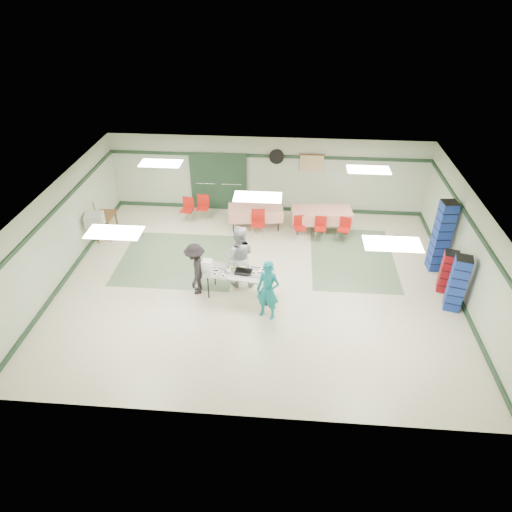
# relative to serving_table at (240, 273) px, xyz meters

# --- Properties ---
(floor) EXTENTS (11.00, 11.00, 0.00)m
(floor) POSITION_rel_serving_table_xyz_m (0.43, 0.59, -0.72)
(floor) COLOR beige
(floor) RESTS_ON ground
(ceiling) EXTENTS (11.00, 11.00, 0.00)m
(ceiling) POSITION_rel_serving_table_xyz_m (0.43, 0.59, 1.98)
(ceiling) COLOR white
(ceiling) RESTS_ON wall_back
(wall_back) EXTENTS (11.00, 0.00, 11.00)m
(wall_back) POSITION_rel_serving_table_xyz_m (0.43, 5.09, 0.63)
(wall_back) COLOR #B4C0A4
(wall_back) RESTS_ON floor
(wall_front) EXTENTS (11.00, 0.00, 11.00)m
(wall_front) POSITION_rel_serving_table_xyz_m (0.43, -3.91, 0.63)
(wall_front) COLOR #B4C0A4
(wall_front) RESTS_ON floor
(wall_left) EXTENTS (0.00, 9.00, 9.00)m
(wall_left) POSITION_rel_serving_table_xyz_m (-5.07, 0.59, 0.63)
(wall_left) COLOR #B4C0A4
(wall_left) RESTS_ON floor
(wall_right) EXTENTS (0.00, 9.00, 9.00)m
(wall_right) POSITION_rel_serving_table_xyz_m (5.93, 0.59, 0.63)
(wall_right) COLOR #B4C0A4
(wall_right) RESTS_ON floor
(trim_back) EXTENTS (11.00, 0.06, 0.10)m
(trim_back) POSITION_rel_serving_table_xyz_m (0.43, 5.06, 1.33)
(trim_back) COLOR #1E3723
(trim_back) RESTS_ON wall_back
(baseboard_back) EXTENTS (11.00, 0.06, 0.12)m
(baseboard_back) POSITION_rel_serving_table_xyz_m (0.43, 5.06, -0.66)
(baseboard_back) COLOR #1E3723
(baseboard_back) RESTS_ON floor
(trim_left) EXTENTS (0.06, 9.00, 0.10)m
(trim_left) POSITION_rel_serving_table_xyz_m (-5.04, 0.59, 1.33)
(trim_left) COLOR #1E3723
(trim_left) RESTS_ON wall_back
(baseboard_left) EXTENTS (0.06, 9.00, 0.12)m
(baseboard_left) POSITION_rel_serving_table_xyz_m (-5.04, 0.59, -0.66)
(baseboard_left) COLOR #1E3723
(baseboard_left) RESTS_ON floor
(trim_right) EXTENTS (0.06, 9.00, 0.10)m
(trim_right) POSITION_rel_serving_table_xyz_m (5.90, 0.59, 1.33)
(trim_right) COLOR #1E3723
(trim_right) RESTS_ON wall_back
(baseboard_right) EXTENTS (0.06, 9.00, 0.12)m
(baseboard_right) POSITION_rel_serving_table_xyz_m (5.90, 0.59, -0.66)
(baseboard_right) COLOR #1E3723
(baseboard_right) RESTS_ON floor
(green_patch_a) EXTENTS (3.50, 3.00, 0.01)m
(green_patch_a) POSITION_rel_serving_table_xyz_m (-2.07, 1.59, -0.71)
(green_patch_a) COLOR #637C5B
(green_patch_a) RESTS_ON floor
(green_patch_b) EXTENTS (2.50, 3.50, 0.01)m
(green_patch_b) POSITION_rel_serving_table_xyz_m (3.23, 2.09, -0.71)
(green_patch_b) COLOR #637C5B
(green_patch_b) RESTS_ON floor
(double_door_left) EXTENTS (0.90, 0.06, 2.10)m
(double_door_left) POSITION_rel_serving_table_xyz_m (-1.77, 5.03, 0.33)
(double_door_left) COLOR gray
(double_door_left) RESTS_ON floor
(double_door_right) EXTENTS (0.90, 0.06, 2.10)m
(double_door_right) POSITION_rel_serving_table_xyz_m (-0.82, 5.03, 0.33)
(double_door_right) COLOR gray
(double_door_right) RESTS_ON floor
(door_frame) EXTENTS (2.00, 0.03, 2.15)m
(door_frame) POSITION_rel_serving_table_xyz_m (-1.30, 5.01, 0.33)
(door_frame) COLOR #1E3723
(door_frame) RESTS_ON floor
(wall_fan) EXTENTS (0.50, 0.10, 0.50)m
(wall_fan) POSITION_rel_serving_table_xyz_m (0.73, 5.03, 1.33)
(wall_fan) COLOR black
(wall_fan) RESTS_ON wall_back
(scroll_banner) EXTENTS (0.80, 0.02, 0.60)m
(scroll_banner) POSITION_rel_serving_table_xyz_m (1.93, 5.03, 1.13)
(scroll_banner) COLOR #D0BA82
(scroll_banner) RESTS_ON wall_back
(serving_table) EXTENTS (1.92, 0.99, 0.76)m
(serving_table) POSITION_rel_serving_table_xyz_m (0.00, 0.00, 0.00)
(serving_table) COLOR #B3B2AD
(serving_table) RESTS_ON floor
(sheet_tray_right) EXTENTS (0.68, 0.55, 0.02)m
(sheet_tray_right) POSITION_rel_serving_table_xyz_m (0.58, -0.02, 0.06)
(sheet_tray_right) COLOR silver
(sheet_tray_right) RESTS_ON serving_table
(sheet_tray_mid) EXTENTS (0.65, 0.53, 0.02)m
(sheet_tray_mid) POSITION_rel_serving_table_xyz_m (-0.07, 0.10, 0.06)
(sheet_tray_mid) COLOR silver
(sheet_tray_mid) RESTS_ON serving_table
(sheet_tray_left) EXTENTS (0.67, 0.55, 0.02)m
(sheet_tray_left) POSITION_rel_serving_table_xyz_m (-0.61, -0.12, 0.06)
(sheet_tray_left) COLOR silver
(sheet_tray_left) RESTS_ON serving_table
(baking_pan) EXTENTS (0.47, 0.33, 0.08)m
(baking_pan) POSITION_rel_serving_table_xyz_m (0.11, -0.03, 0.08)
(baking_pan) COLOR black
(baking_pan) RESTS_ON serving_table
(foam_box_stack) EXTENTS (0.29, 0.27, 0.29)m
(foam_box_stack) POSITION_rel_serving_table_xyz_m (-0.87, 0.05, 0.19)
(foam_box_stack) COLOR white
(foam_box_stack) RESTS_ON serving_table
(volunteer_teal) EXTENTS (0.69, 0.56, 1.63)m
(volunteer_teal) POSITION_rel_serving_table_xyz_m (0.80, -0.80, 0.10)
(volunteer_teal) COLOR #137C87
(volunteer_teal) RESTS_ON floor
(volunteer_grey) EXTENTS (0.93, 0.75, 1.83)m
(volunteer_grey) POSITION_rel_serving_table_xyz_m (-0.07, 0.51, 0.20)
(volunteer_grey) COLOR #99999F
(volunteer_grey) RESTS_ON floor
(volunteer_dark) EXTENTS (0.66, 1.03, 1.50)m
(volunteer_dark) POSITION_rel_serving_table_xyz_m (-1.19, 0.06, 0.04)
(volunteer_dark) COLOR black
(volunteer_dark) RESTS_ON floor
(dining_table_a) EXTENTS (2.02, 1.03, 0.77)m
(dining_table_a) POSITION_rel_serving_table_xyz_m (2.32, 3.75, -0.15)
(dining_table_a) COLOR red
(dining_table_a) RESTS_ON floor
(dining_table_b) EXTENTS (1.88, 1.01, 0.77)m
(dining_table_b) POSITION_rel_serving_table_xyz_m (0.12, 3.75, -0.15)
(dining_table_b) COLOR red
(dining_table_b) RESTS_ON floor
(chair_a) EXTENTS (0.37, 0.37, 0.78)m
(chair_a) POSITION_rel_serving_table_xyz_m (2.27, 3.18, -0.24)
(chair_a) COLOR #B3220E
(chair_a) RESTS_ON floor
(chair_b) EXTENTS (0.43, 0.43, 0.78)m
(chair_b) POSITION_rel_serving_table_xyz_m (1.59, 3.18, -0.24)
(chair_b) COLOR #B3220E
(chair_b) RESTS_ON floor
(chair_c) EXTENTS (0.46, 0.46, 0.78)m
(chair_c) POSITION_rel_serving_table_xyz_m (3.04, 3.18, -0.24)
(chair_c) COLOR #B3220E
(chair_c) RESTS_ON floor
(chair_d) EXTENTS (0.46, 0.46, 0.93)m
(chair_d) POSITION_rel_serving_table_xyz_m (0.25, 3.19, -0.14)
(chair_d) COLOR #B3220E
(chair_d) RESTS_ON floor
(chair_loose_a) EXTENTS (0.41, 0.41, 0.88)m
(chair_loose_a) POSITION_rel_serving_table_xyz_m (-1.75, 4.24, -0.18)
(chair_loose_a) COLOR #B3220E
(chair_loose_a) RESTS_ON floor
(chair_loose_b) EXTENTS (0.46, 0.46, 0.86)m
(chair_loose_b) POSITION_rel_serving_table_xyz_m (-2.25, 4.04, -0.19)
(chair_loose_b) COLOR #B3220E
(chair_loose_b) RESTS_ON floor
(crate_stack_blue_a) EXTENTS (0.46, 0.46, 2.18)m
(crate_stack_blue_a) POSITION_rel_serving_table_xyz_m (5.58, 1.74, 0.37)
(crate_stack_blue_a) COLOR #1B34A2
(crate_stack_blue_a) RESTS_ON floor
(crate_stack_red) EXTENTS (0.45, 0.45, 1.22)m
(crate_stack_red) POSITION_rel_serving_table_xyz_m (5.58, 0.68, -0.11)
(crate_stack_red) COLOR maroon
(crate_stack_red) RESTS_ON floor
(crate_stack_blue_b) EXTENTS (0.49, 0.49, 1.57)m
(crate_stack_blue_b) POSITION_rel_serving_table_xyz_m (5.58, -0.09, 0.07)
(crate_stack_blue_b) COLOR #1B34A2
(crate_stack_blue_b) RESTS_ON floor
(printer_table) EXTENTS (0.59, 0.89, 0.74)m
(printer_table) POSITION_rel_serving_table_xyz_m (-4.72, 2.82, -0.08)
(printer_table) COLOR brown
(printer_table) RESTS_ON floor
(office_printer) EXTENTS (0.62, 0.57, 0.42)m
(office_printer) POSITION_rel_serving_table_xyz_m (-4.72, 2.11, 0.24)
(office_printer) COLOR #AEAFAA
(office_printer) RESTS_ON printer_table
(broom) EXTENTS (0.07, 0.23, 1.39)m
(broom) POSITION_rel_serving_table_xyz_m (-4.80, 2.50, 0.01)
(broom) COLOR brown
(broom) RESTS_ON floor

